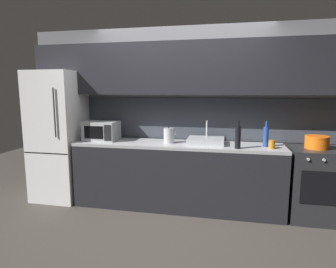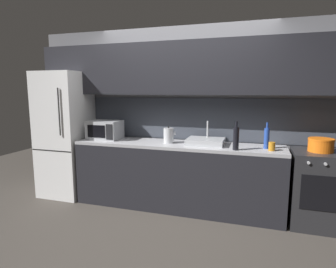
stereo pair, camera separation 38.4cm
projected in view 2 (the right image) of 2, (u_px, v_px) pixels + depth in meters
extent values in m
plane|color=#3D3833|center=(154.00, 238.00, 3.11)|extent=(10.00, 10.00, 0.00)
cube|color=slate|center=(184.00, 115.00, 4.15)|extent=(4.54, 0.10, 2.50)
cube|color=#3D424C|center=(183.00, 119.00, 4.10)|extent=(4.54, 0.01, 0.60)
cube|color=black|center=(181.00, 69.00, 3.84)|extent=(4.18, 0.34, 0.70)
cube|color=black|center=(177.00, 177.00, 3.90)|extent=(2.80, 0.60, 0.86)
cube|color=#9E9EA3|center=(177.00, 145.00, 3.83)|extent=(2.80, 0.60, 0.04)
cube|color=white|center=(65.00, 134.00, 4.35)|extent=(0.68, 0.66, 1.88)
cube|color=black|center=(51.00, 151.00, 4.06)|extent=(0.67, 0.00, 0.01)
cylinder|color=#333333|center=(59.00, 112.00, 3.90)|extent=(0.02, 0.02, 0.66)
cube|color=#232326|center=(317.00, 189.00, 3.37)|extent=(0.60, 0.60, 0.90)
cube|color=black|center=(323.00, 194.00, 3.08)|extent=(0.45, 0.01, 0.40)
cylinder|color=#B2B2B7|center=(309.00, 163.00, 3.07)|extent=(0.03, 0.02, 0.03)
cylinder|color=#B2B2B7|center=(326.00, 164.00, 3.02)|extent=(0.03, 0.02, 0.03)
cube|color=#A8AAAF|center=(105.00, 130.00, 4.15)|extent=(0.46, 0.34, 0.27)
cube|color=black|center=(96.00, 131.00, 4.00)|extent=(0.28, 0.01, 0.18)
cube|color=black|center=(109.00, 132.00, 3.94)|extent=(0.10, 0.01, 0.22)
cube|color=#ADAFB5|center=(206.00, 142.00, 3.73)|extent=(0.48, 0.38, 0.08)
cylinder|color=silver|center=(208.00, 129.00, 3.83)|extent=(0.02, 0.02, 0.22)
cylinder|color=#B7BABF|center=(169.00, 136.00, 3.83)|extent=(0.14, 0.14, 0.21)
sphere|color=black|center=(169.00, 127.00, 3.81)|extent=(0.02, 0.02, 0.02)
cone|color=#B7BABF|center=(175.00, 133.00, 3.80)|extent=(0.03, 0.03, 0.05)
cylinder|color=#234299|center=(267.00, 138.00, 3.46)|extent=(0.06, 0.06, 0.25)
cylinder|color=#234299|center=(267.00, 125.00, 3.44)|extent=(0.02, 0.02, 0.07)
cylinder|color=black|center=(236.00, 139.00, 3.37)|extent=(0.07, 0.07, 0.28)
cylinder|color=black|center=(236.00, 124.00, 3.35)|extent=(0.03, 0.03, 0.07)
cylinder|color=#B27019|center=(272.00, 146.00, 3.35)|extent=(0.08, 0.08, 0.10)
cylinder|color=orange|center=(321.00, 146.00, 3.29)|extent=(0.28, 0.28, 0.14)
cylinder|color=orange|center=(321.00, 139.00, 3.28)|extent=(0.28, 0.28, 0.02)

